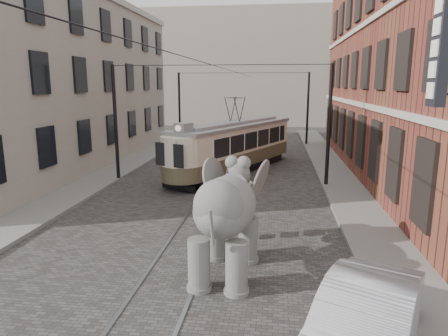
# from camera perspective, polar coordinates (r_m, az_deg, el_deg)

# --- Properties ---
(ground) EXTENTS (120.00, 120.00, 0.00)m
(ground) POSITION_cam_1_polar(r_m,az_deg,el_deg) (15.05, -3.24, -7.73)
(ground) COLOR #484542
(tram_rails) EXTENTS (1.54, 80.00, 0.02)m
(tram_rails) POSITION_cam_1_polar(r_m,az_deg,el_deg) (15.05, -3.24, -7.69)
(tram_rails) COLOR slate
(tram_rails) RESTS_ON ground
(sidewalk_right) EXTENTS (2.00, 60.00, 0.15)m
(sidewalk_right) POSITION_cam_1_polar(r_m,az_deg,el_deg) (15.16, 19.89, -8.00)
(sidewalk_right) COLOR slate
(sidewalk_right) RESTS_ON ground
(sidewalk_left) EXTENTS (2.00, 60.00, 0.15)m
(sidewalk_left) POSITION_cam_1_polar(r_m,az_deg,el_deg) (17.40, -24.90, -5.88)
(sidewalk_left) COLOR slate
(sidewalk_left) RESTS_ON ground
(brick_building) EXTENTS (8.00, 26.00, 12.00)m
(brick_building) POSITION_cam_1_polar(r_m,az_deg,el_deg) (24.43, 28.11, 12.73)
(brick_building) COLOR maroon
(brick_building) RESTS_ON ground
(stucco_building) EXTENTS (7.00, 24.00, 10.00)m
(stucco_building) POSITION_cam_1_polar(r_m,az_deg,el_deg) (27.56, -22.73, 10.84)
(stucco_building) COLOR gray
(stucco_building) RESTS_ON ground
(distant_block) EXTENTS (28.00, 10.00, 14.00)m
(distant_block) POSITION_cam_1_polar(r_m,az_deg,el_deg) (54.04, 4.71, 13.84)
(distant_block) COLOR gray
(distant_block) RESTS_ON ground
(catenary) EXTENTS (11.00, 30.20, 6.00)m
(catenary) POSITION_cam_1_polar(r_m,az_deg,el_deg) (19.26, -1.18, 5.75)
(catenary) COLOR black
(catenary) RESTS_ON ground
(tram) EXTENTS (6.55, 10.82, 4.31)m
(tram) POSITION_cam_1_polar(r_m,az_deg,el_deg) (23.32, 1.56, 4.71)
(tram) COLOR beige
(tram) RESTS_ON ground
(elephant) EXTENTS (3.02, 5.01, 2.95)m
(elephant) POSITION_cam_1_polar(r_m,az_deg,el_deg) (10.65, 0.20, -7.67)
(elephant) COLOR #5C5A55
(elephant) RESTS_ON ground
(parked_car) EXTENTS (3.27, 4.82, 1.50)m
(parked_car) POSITION_cam_1_polar(r_m,az_deg,el_deg) (8.16, 19.22, -20.51)
(parked_car) COLOR #9F9EA3
(parked_car) RESTS_ON ground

